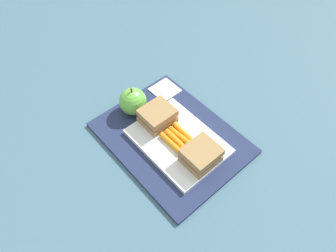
{
  "coord_description": "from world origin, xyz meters",
  "views": [
    {
      "loc": [
        -0.35,
        0.31,
        0.66
      ],
      "look_at": [
        0.01,
        0.0,
        0.04
      ],
      "focal_mm": 33.51,
      "sensor_mm": 36.0,
      "label": 1
    }
  ],
  "objects_px": {
    "sandwich_half_left": "(201,155)",
    "paper_napkin": "(165,90)",
    "food_tray": "(178,141)",
    "apple": "(133,101)",
    "carrot_sticks_bundle": "(178,138)",
    "sandwich_half_right": "(158,116)"
  },
  "relations": [
    {
      "from": "sandwich_half_left",
      "to": "paper_napkin",
      "type": "distance_m",
      "value": 0.26
    },
    {
      "from": "food_tray",
      "to": "paper_napkin",
      "type": "height_order",
      "value": "food_tray"
    },
    {
      "from": "food_tray",
      "to": "apple",
      "type": "bearing_deg",
      "value": 6.48
    },
    {
      "from": "carrot_sticks_bundle",
      "to": "paper_napkin",
      "type": "bearing_deg",
      "value": -30.9
    },
    {
      "from": "carrot_sticks_bundle",
      "to": "apple",
      "type": "height_order",
      "value": "apple"
    },
    {
      "from": "sandwich_half_left",
      "to": "paper_napkin",
      "type": "bearing_deg",
      "value": -21.83
    },
    {
      "from": "food_tray",
      "to": "paper_napkin",
      "type": "xyz_separation_m",
      "value": [
        0.16,
        -0.1,
        -0.0
      ]
    },
    {
      "from": "apple",
      "to": "paper_napkin",
      "type": "xyz_separation_m",
      "value": [
        0.0,
        -0.11,
        -0.04
      ]
    },
    {
      "from": "food_tray",
      "to": "sandwich_half_right",
      "type": "distance_m",
      "value": 0.08
    },
    {
      "from": "paper_napkin",
      "to": "carrot_sticks_bundle",
      "type": "bearing_deg",
      "value": 149.1
    },
    {
      "from": "food_tray",
      "to": "paper_napkin",
      "type": "distance_m",
      "value": 0.19
    },
    {
      "from": "apple",
      "to": "paper_napkin",
      "type": "distance_m",
      "value": 0.12
    },
    {
      "from": "sandwich_half_right",
      "to": "carrot_sticks_bundle",
      "type": "bearing_deg",
      "value": 179.86
    },
    {
      "from": "sandwich_half_left",
      "to": "paper_napkin",
      "type": "xyz_separation_m",
      "value": [
        0.24,
        -0.1,
        -0.03
      ]
    },
    {
      "from": "carrot_sticks_bundle",
      "to": "apple",
      "type": "bearing_deg",
      "value": 6.43
    },
    {
      "from": "food_tray",
      "to": "paper_napkin",
      "type": "relative_size",
      "value": 3.29
    },
    {
      "from": "carrot_sticks_bundle",
      "to": "paper_napkin",
      "type": "relative_size",
      "value": 1.12
    },
    {
      "from": "food_tray",
      "to": "apple",
      "type": "xyz_separation_m",
      "value": [
        0.16,
        0.02,
        0.03
      ]
    },
    {
      "from": "sandwich_half_left",
      "to": "carrot_sticks_bundle",
      "type": "relative_size",
      "value": 1.02
    },
    {
      "from": "sandwich_half_right",
      "to": "apple",
      "type": "bearing_deg",
      "value": 12.71
    },
    {
      "from": "sandwich_half_left",
      "to": "apple",
      "type": "relative_size",
      "value": 0.95
    },
    {
      "from": "paper_napkin",
      "to": "food_tray",
      "type": "bearing_deg",
      "value": 149.21
    }
  ]
}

